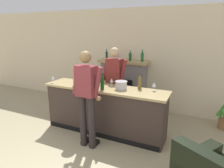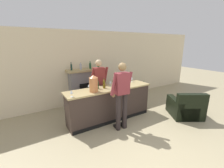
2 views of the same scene
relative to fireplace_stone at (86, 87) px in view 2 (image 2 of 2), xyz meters
The scene contains 18 objects.
ground_plane 3.58m from the fireplace_stone, 88.73° to the right, with size 24.00×24.00×0.00m, color tan.
wall_back_panel 0.73m from the fireplace_stone, 73.33° to the left, with size 12.00×0.07×2.75m.
bar_counter 1.49m from the fireplace_stone, 83.75° to the right, with size 2.67×0.64×1.01m.
fireplace_stone is the anchor object (origin of this frame).
armchair_black 3.51m from the fireplace_stone, 48.21° to the right, with size 1.23×1.24×0.86m.
potted_plant_corner 2.60m from the fireplace_stone, ahead, with size 0.44×0.43×0.70m.
person_customer 2.15m from the fireplace_stone, 86.20° to the right, with size 0.66×0.32×1.83m.
person_bartender 0.92m from the fireplace_stone, 82.60° to the right, with size 0.66×0.32×1.79m.
copper_dispenser 1.72m from the fireplace_stone, 104.45° to the right, with size 0.24×0.28×0.46m.
ice_bucket_steel 1.58m from the fireplace_stone, 69.83° to the right, with size 0.25×0.25×0.16m.
wine_bottle_merlot_tall 1.50m from the fireplace_stone, 90.28° to the right, with size 0.07×0.07×0.30m.
wine_bottle_chardonnay_pale 1.47m from the fireplace_stone, 97.96° to the right, with size 0.07×0.07×0.29m.
wine_bottle_riesling_slim 1.71m from the fireplace_stone, 83.07° to the right, with size 0.08×0.08×0.34m.
wine_bottle_port_short 1.58m from the fireplace_stone, 55.56° to the right, with size 0.08×0.08×0.30m.
wine_glass_back_row 1.40m from the fireplace_stone, 107.78° to the right, with size 0.08×0.08×0.14m.
wine_glass_mid_counter 1.43m from the fireplace_stone, 78.80° to the right, with size 0.07×0.07×0.17m.
wine_glass_front_right 2.01m from the fireplace_stone, 121.97° to the right, with size 0.07×0.07×0.17m.
wine_glass_front_left 1.77m from the fireplace_stone, 47.71° to the right, with size 0.08×0.08×0.18m.
Camera 2 is at (-2.08, -1.62, 2.28)m, focal length 24.00 mm.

